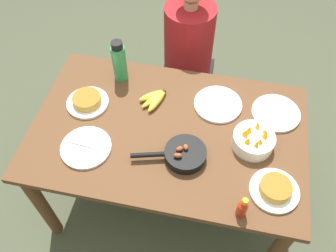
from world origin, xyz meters
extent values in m
plane|color=#474C38|center=(0.00, 0.00, 0.00)|extent=(14.00, 14.00, 0.00)
cube|color=brown|center=(0.00, 0.00, 0.73)|extent=(1.40, 0.88, 0.03)
cylinder|color=brown|center=(-0.64, -0.38, 0.35)|extent=(0.07, 0.07, 0.71)
cylinder|color=brown|center=(-0.64, 0.38, 0.35)|extent=(0.07, 0.07, 0.71)
cylinder|color=brown|center=(0.64, 0.38, 0.35)|extent=(0.07, 0.07, 0.71)
ellipsoid|color=yellow|center=(-0.13, 0.19, 0.76)|extent=(0.15, 0.12, 0.04)
ellipsoid|color=yellow|center=(-0.11, 0.17, 0.76)|extent=(0.12, 0.16, 0.03)
ellipsoid|color=yellow|center=(-0.09, 0.16, 0.76)|extent=(0.09, 0.17, 0.04)
cylinder|color=#4C3819|center=(-0.07, 0.23, 0.76)|extent=(0.02, 0.02, 0.04)
cylinder|color=black|center=(0.12, -0.14, 0.75)|extent=(0.20, 0.20, 0.01)
cylinder|color=black|center=(0.12, -0.14, 0.78)|extent=(0.20, 0.20, 0.04)
cylinder|color=black|center=(-0.06, -0.19, 0.78)|extent=(0.16, 0.07, 0.02)
ellipsoid|color=brown|center=(0.09, -0.18, 0.81)|extent=(0.04, 0.03, 0.02)
ellipsoid|color=brown|center=(0.11, -0.13, 0.81)|extent=(0.03, 0.04, 0.02)
ellipsoid|color=brown|center=(0.09, -0.15, 0.81)|extent=(0.05, 0.04, 0.03)
cylinder|color=white|center=(-0.46, 0.08, 0.75)|extent=(0.23, 0.23, 0.02)
cylinder|color=gold|center=(-0.46, 0.08, 0.78)|extent=(0.15, 0.15, 0.04)
cylinder|color=#9F6624|center=(-0.46, 0.08, 0.80)|extent=(0.15, 0.15, 0.00)
cylinder|color=white|center=(0.54, -0.24, 0.75)|extent=(0.23, 0.23, 0.02)
cylinder|color=gold|center=(0.54, -0.24, 0.78)|extent=(0.14, 0.14, 0.04)
cylinder|color=#9F6624|center=(0.54, -0.24, 0.80)|extent=(0.14, 0.14, 0.00)
cylinder|color=white|center=(0.54, 0.22, 0.75)|extent=(0.25, 0.25, 0.02)
cylinder|color=silver|center=(0.54, 0.24, 0.76)|extent=(0.02, 0.13, 0.01)
cube|color=silver|center=(0.55, 0.15, 0.76)|extent=(0.03, 0.05, 0.00)
cylinder|color=white|center=(-0.37, -0.20, 0.75)|extent=(0.25, 0.25, 0.02)
cylinder|color=silver|center=(-0.39, -0.19, 0.76)|extent=(0.13, 0.02, 0.01)
cube|color=silver|center=(-0.31, -0.20, 0.76)|extent=(0.05, 0.03, 0.00)
cylinder|color=white|center=(0.23, 0.21, 0.75)|extent=(0.26, 0.26, 0.02)
cylinder|color=silver|center=(0.24, 0.24, 0.76)|extent=(0.04, 0.13, 0.01)
cube|color=silver|center=(0.22, 0.15, 0.76)|extent=(0.03, 0.06, 0.00)
cylinder|color=white|center=(0.43, -0.01, 0.78)|extent=(0.20, 0.20, 0.07)
cone|color=#F4A819|center=(0.47, 0.00, 0.84)|extent=(0.04, 0.04, 0.06)
cone|color=#F4A819|center=(0.47, 0.02, 0.83)|extent=(0.04, 0.04, 0.04)
cone|color=#F4A819|center=(0.43, 0.05, 0.84)|extent=(0.04, 0.03, 0.06)
cone|color=#F4A819|center=(0.40, 0.01, 0.84)|extent=(0.05, 0.05, 0.05)
cone|color=#F4A819|center=(0.38, -0.01, 0.84)|extent=(0.04, 0.05, 0.06)
cone|color=#F4A819|center=(0.40, -0.05, 0.84)|extent=(0.05, 0.05, 0.05)
cone|color=#F4A819|center=(0.44, -0.06, 0.84)|extent=(0.03, 0.03, 0.05)
cone|color=#F4A819|center=(0.45, -0.04, 0.83)|extent=(0.05, 0.04, 0.04)
cylinder|color=#2D9351|center=(-0.34, 0.31, 0.85)|extent=(0.08, 0.08, 0.22)
cylinder|color=black|center=(-0.34, 0.31, 0.98)|extent=(0.06, 0.06, 0.04)
cylinder|color=#B72814|center=(0.40, -0.38, 0.79)|extent=(0.05, 0.05, 0.08)
cone|color=#B72814|center=(0.40, -0.38, 0.84)|extent=(0.05, 0.05, 0.02)
cylinder|color=gold|center=(0.40, -0.38, 0.86)|extent=(0.02, 0.02, 0.03)
cube|color=black|center=(-0.01, 0.70, 0.24)|extent=(0.34, 0.34, 0.47)
cylinder|color=maroon|center=(-0.01, 0.70, 0.73)|extent=(0.31, 0.31, 0.51)
cylinder|color=tan|center=(-0.01, 0.70, 1.01)|extent=(0.08, 0.08, 0.05)
camera|label=1|loc=(0.22, -1.05, 2.21)|focal=38.00mm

